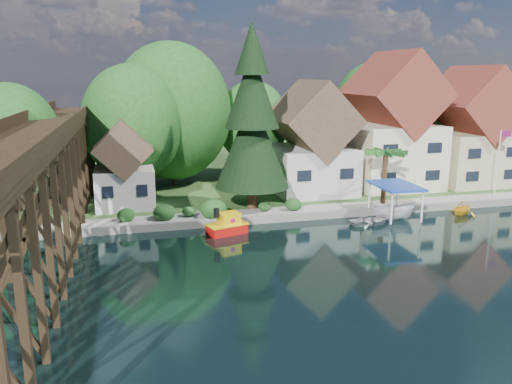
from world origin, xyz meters
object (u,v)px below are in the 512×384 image
house_right (469,134)px  palm_tree (386,154)px  flagpole (500,156)px  tugboat (227,225)px  shed (124,170)px  trestle_bridge (46,175)px  boat_yellow (463,207)px  house_center (392,130)px  house_left (311,146)px  boat_white_a (370,220)px  conifer (252,121)px  boat_canopy (394,205)px

house_right → palm_tree: bearing=-154.4°
flagpole → tugboat: (-27.12, -3.57, -3.78)m
house_right → shed: house_right is taller
trestle_bridge → boat_yellow: size_ratio=16.66×
flagpole → tugboat: flagpole is taller
house_center → shed: (-27.00, -2.00, -2.59)m
house_center → tugboat: bearing=-151.6°
house_left → boat_white_a: bearing=-82.3°
conifer → boat_white_a: bearing=-32.3°
palm_tree → flagpole: flagpole is taller
shed → flagpole: 35.03m
trestle_bridge → boat_white_a: size_ratio=12.85×
house_right → house_center: bearing=176.8°
house_left → tugboat: house_left is taller
trestle_bridge → boat_white_a: bearing=1.0°
trestle_bridge → shed: (5.00, 9.33, -1.52)m
shed → palm_tree: 23.25m
house_center → house_right: 9.04m
boat_yellow → shed: bearing=47.1°
house_center → shed: 27.20m
palm_tree → house_right: bearing=25.6°
conifer → palm_tree: conifer is taller
house_left → house_right: bearing=0.0°
house_right → trestle_bridge: bearing=-165.2°
flagpole → shed: bearing=171.9°
trestle_bridge → boat_yellow: 33.93m
trestle_bridge → house_left: house_left is taller
boat_white_a → boat_canopy: (2.50, 0.63, 0.96)m
conifer → boat_yellow: bearing=-15.1°
flagpole → boat_white_a: (-15.26, -3.96, -4.08)m
house_right → conifer: bearing=-168.9°
conifer → boat_yellow: 19.90m
house_right → tugboat: bearing=-160.6°
trestle_bridge → shed: bearing=61.8°
house_left → boat_white_a: 11.54m
flagpole → trestle_bridge: bearing=-173.7°
tugboat → boat_white_a: tugboat is taller
house_right → boat_yellow: 13.25m
house_left → house_center: (9.00, 0.50, 1.28)m
boat_white_a → boat_canopy: bearing=-79.0°
tugboat → boat_yellow: tugboat is taller
tugboat → boat_white_a: bearing=-1.9°
palm_tree → boat_white_a: (-3.28, -4.02, -4.72)m
house_right → tugboat: house_right is taller
shed → flagpole: bearing=-8.1°
trestle_bridge → house_left: (23.00, 10.83, -0.21)m
flagpole → house_left: bearing=158.9°
conifer → boat_white_a: 12.84m
trestle_bridge → shed: trestle_bridge is taller
boat_white_a → shed: bearing=62.2°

